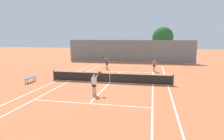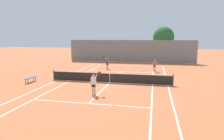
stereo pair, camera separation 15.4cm
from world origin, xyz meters
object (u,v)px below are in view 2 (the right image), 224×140
tree_behind_left (164,38)px  player_near_side (94,83)px  player_far_left (107,63)px  loose_tennis_ball_2 (157,89)px  tennis_net (110,77)px  courtside_bench (31,78)px  loose_tennis_ball_0 (114,105)px  player_far_right (155,64)px  loose_tennis_ball_1 (152,83)px  loose_tennis_ball_3 (97,73)px

tree_behind_left → player_near_side: bearing=-104.2°
player_far_left → loose_tennis_ball_2: size_ratio=26.88×
tennis_net → courtside_bench: (-7.68, -1.42, -0.10)m
tennis_net → loose_tennis_ball_2: bearing=-19.3°
courtside_bench → tennis_net: bearing=10.5°
player_far_left → loose_tennis_ball_0: 15.00m
player_near_side → player_far_left: size_ratio=1.00×
player_far_right → courtside_bench: 14.83m
courtside_bench → player_far_left: bearing=59.5°
player_far_left → player_near_side: bearing=-81.4°
player_near_side → loose_tennis_ball_1: player_near_side is taller
player_far_right → tree_behind_left: bearing=82.8°
loose_tennis_ball_1 → loose_tennis_ball_3: same height
player_far_right → loose_tennis_ball_3: (-6.88, -2.61, -0.89)m
loose_tennis_ball_0 → tree_behind_left: bearing=81.1°
loose_tennis_ball_1 → courtside_bench: (-11.75, -2.10, 0.38)m
player_far_left → loose_tennis_ball_1: bearing=-49.7°
loose_tennis_ball_0 → courtside_bench: 10.67m
loose_tennis_ball_2 → player_far_left: bearing=124.7°
loose_tennis_ball_0 → loose_tennis_ball_1: bearing=71.8°
player_far_right → loose_tennis_ball_3: player_far_right is taller
player_far_right → loose_tennis_ball_3: bearing=-159.2°
player_far_left → loose_tennis_ball_2: 11.68m
loose_tennis_ball_1 → tree_behind_left: (1.77, 19.28, 4.27)m
loose_tennis_ball_3 → courtside_bench: (-5.05, -6.18, 0.38)m
tennis_net → courtside_bench: 7.81m
tennis_net → courtside_bench: bearing=-169.5°
player_far_left → courtside_bench: (-5.54, -9.42, -0.52)m
player_far_right → loose_tennis_ball_0: size_ratio=26.88×
loose_tennis_ball_0 → player_far_left: bearing=104.9°
player_far_right → courtside_bench: bearing=-143.6°
loose_tennis_ball_0 → tennis_net: bearing=104.8°
loose_tennis_ball_0 → player_far_right: bearing=79.6°
tennis_net → player_near_side: 4.32m
player_far_left → loose_tennis_ball_2: (6.63, -9.57, -0.89)m
tennis_net → player_far_right: bearing=60.0°
tennis_net → player_near_side: bearing=-93.8°
loose_tennis_ball_1 → courtside_bench: bearing=-169.8°
loose_tennis_ball_1 → tree_behind_left: 19.82m
tennis_net → player_far_right: size_ratio=6.76×
tennis_net → player_far_right: 8.52m
player_near_side → courtside_bench: player_near_side is taller
loose_tennis_ball_2 → player_near_side: bearing=-150.4°
player_near_side → tennis_net: bearing=86.2°
loose_tennis_ball_3 → courtside_bench: size_ratio=0.04×
player_near_side → loose_tennis_ball_3: bearing=104.6°
loose_tennis_ball_0 → loose_tennis_ball_1: (2.35, 7.16, 0.00)m
player_far_left → tree_behind_left: 14.77m
loose_tennis_ball_0 → tree_behind_left: tree_behind_left is taller
loose_tennis_ball_1 → tree_behind_left: bearing=84.8°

